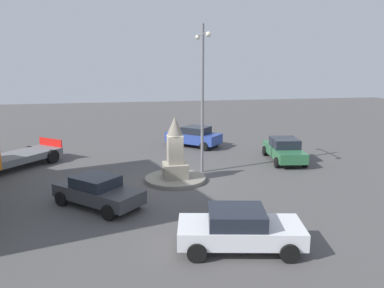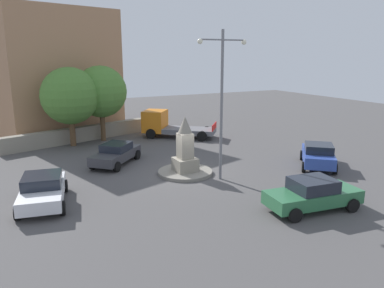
% 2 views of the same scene
% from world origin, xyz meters
% --- Properties ---
extents(ground_plane, '(80.00, 80.00, 0.00)m').
position_xyz_m(ground_plane, '(0.00, 0.00, 0.00)').
color(ground_plane, '#4F4C4C').
extents(traffic_island, '(3.24, 3.24, 0.19)m').
position_xyz_m(traffic_island, '(0.00, 0.00, 0.10)').
color(traffic_island, gray).
rests_on(traffic_island, ground).
extents(monument, '(1.26, 1.26, 3.28)m').
position_xyz_m(monument, '(0.00, 0.00, 1.57)').
color(monument, gray).
rests_on(monument, traffic_island).
extents(streetlamp, '(2.99, 0.28, 8.22)m').
position_xyz_m(streetlamp, '(-1.37, 1.75, 4.90)').
color(streetlamp, slate).
rests_on(streetlamp, ground).
extents(car_dark_grey_parked_left, '(4.08, 4.15, 1.37)m').
position_xyz_m(car_dark_grey_parked_left, '(3.08, -3.88, 0.71)').
color(car_dark_grey_parked_left, '#38383D').
rests_on(car_dark_grey_parked_left, ground).
extents(car_green_passing, '(4.56, 2.37, 1.49)m').
position_xyz_m(car_green_passing, '(-2.82, 7.38, 0.76)').
color(car_green_passing, '#2D6B42').
rests_on(car_green_passing, ground).
extents(car_blue_near_island, '(3.95, 4.15, 1.51)m').
position_xyz_m(car_blue_near_island, '(-8.09, 2.57, 0.78)').
color(car_blue_near_island, '#2D479E').
rests_on(car_blue_near_island, ground).
extents(car_white_approaching, '(2.72, 4.50, 1.43)m').
position_xyz_m(car_white_approaching, '(8.02, 1.05, 0.74)').
color(car_white_approaching, silver).
rests_on(car_white_approaching, ground).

